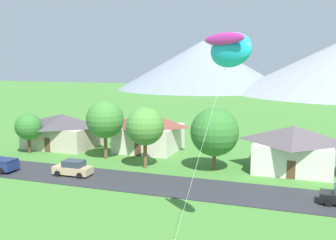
# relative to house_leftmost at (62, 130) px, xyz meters

# --- Properties ---
(road_strip) EXTENTS (160.00, 6.67, 0.08)m
(road_strip) POSITION_rel_house_leftmost_xyz_m (25.46, -12.44, -2.47)
(road_strip) COLOR #2D2D33
(road_strip) RESTS_ON ground
(mountain_far_west_ridge) EXTENTS (76.50, 76.50, 21.61)m
(mountain_far_west_ridge) POSITION_rel_house_leftmost_xyz_m (-12.35, 127.80, 8.30)
(mountain_far_west_ridge) COLOR gray
(mountain_far_west_ridge) RESTS_ON ground
(house_leftmost) EXTENTS (10.31, 7.98, 4.85)m
(house_leftmost) POSITION_rel_house_leftmost_xyz_m (0.00, 0.00, 0.00)
(house_leftmost) COLOR beige
(house_leftmost) RESTS_ON ground
(house_left_center) EXTENTS (9.19, 8.60, 5.16)m
(house_left_center) POSITION_rel_house_leftmost_xyz_m (32.38, -1.89, 0.16)
(house_left_center) COLOR silver
(house_left_center) RESTS_ON ground
(house_right_center) EXTENTS (8.68, 8.54, 5.40)m
(house_right_center) POSITION_rel_house_leftmost_xyz_m (12.81, 2.16, 0.29)
(house_right_center) COLOR beige
(house_right_center) RESTS_ON ground
(tree_near_left) EXTENTS (4.82, 4.82, 7.54)m
(tree_near_left) POSITION_rel_house_leftmost_xyz_m (9.45, -4.40, 2.59)
(tree_near_left) COLOR brown
(tree_near_left) RESTS_ON ground
(tree_right_of_center) EXTENTS (4.48, 4.48, 7.23)m
(tree_right_of_center) POSITION_rel_house_leftmost_xyz_m (16.00, -6.89, 2.46)
(tree_right_of_center) COLOR brown
(tree_right_of_center) RESTS_ON ground
(tree_near_right) EXTENTS (5.55, 5.55, 7.26)m
(tree_near_right) POSITION_rel_house_leftmost_xyz_m (23.87, -5.17, 1.96)
(tree_near_right) COLOR brown
(tree_near_right) RESTS_ON ground
(tree_far_right) EXTENTS (3.62, 3.62, 5.49)m
(tree_far_right) POSITION_rel_house_leftmost_xyz_m (-1.98, -4.98, 1.14)
(tree_far_right) COLOR #4C3823
(tree_far_right) RESTS_ON ground
(parked_car_tan_west_end) EXTENTS (4.25, 2.17, 1.68)m
(parked_car_tan_west_end) POSITION_rel_house_leftmost_xyz_m (9.84, -12.59, -1.64)
(parked_car_tan_west_end) COLOR tan
(parked_car_tan_west_end) RESTS_ON road_strip
(kite_flyer_with_kite) EXTENTS (4.88, 4.64, 14.32)m
(kite_flyer_with_kite) POSITION_rel_house_leftmost_xyz_m (29.06, -24.65, 10.55)
(kite_flyer_with_kite) COLOR navy
(kite_flyer_with_kite) RESTS_ON ground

